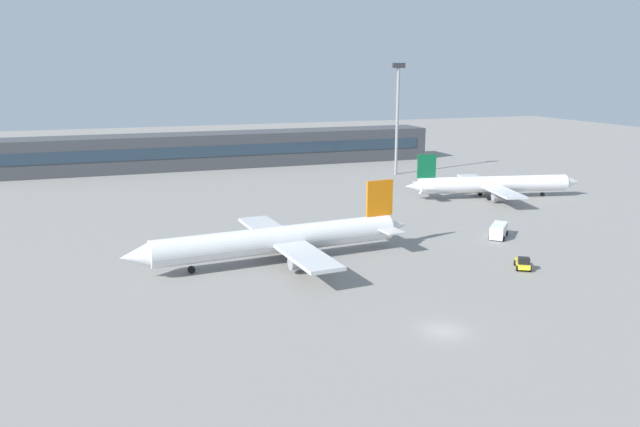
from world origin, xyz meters
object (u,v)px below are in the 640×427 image
at_px(baggage_tug_yellow, 523,263).
at_px(floodlight_tower_west, 397,111).
at_px(airplane_near, 276,240).
at_px(airplane_mid, 494,184).
at_px(service_van_white, 499,230).

height_order(baggage_tug_yellow, floodlight_tower_west, floodlight_tower_west).
distance_m(airplane_near, baggage_tug_yellow, 32.41).
bearing_deg(airplane_near, airplane_mid, 26.56).
xyz_separation_m(airplane_mid, service_van_white, (-17.17, -25.83, -1.67)).
distance_m(airplane_near, airplane_mid, 59.01).
distance_m(airplane_mid, baggage_tug_yellow, 46.35).
height_order(airplane_near, baggage_tug_yellow, airplane_near).
distance_m(baggage_tug_yellow, floodlight_tower_west, 76.04).
bearing_deg(service_van_white, floodlight_tower_west, 79.12).
bearing_deg(baggage_tug_yellow, floodlight_tower_west, 76.44).
relative_size(airplane_near, baggage_tug_yellow, 10.50).
bearing_deg(airplane_mid, airplane_near, -153.44).
bearing_deg(floodlight_tower_west, airplane_near, -128.46).
distance_m(baggage_tug_yellow, service_van_white, 15.44).
height_order(airplane_mid, service_van_white, airplane_mid).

